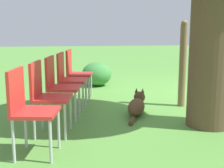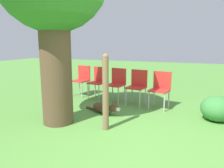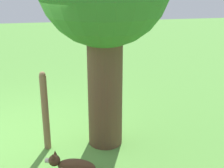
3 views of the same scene
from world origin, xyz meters
The scene contains 9 objects.
ground_plane centered at (0.00, 0.00, 0.00)m, with size 30.00×30.00×0.00m, color #56933D.
dog centered at (1.30, 0.94, 0.13)m, with size 0.44×0.99×0.34m.
fence_post centered at (0.48, 0.56, 0.71)m, with size 0.12×0.12×1.40m.
red_chair_0 centered at (2.21, -0.14, 0.52)m, with size 0.48×0.50×0.89m.
red_chair_1 centered at (2.33, 0.47, 0.52)m, with size 0.48×0.50×0.89m.
red_chair_2 centered at (2.45, 1.08, 0.52)m, with size 0.48×0.50×0.89m.
red_chair_3 centered at (2.57, 1.69, 0.52)m, with size 0.48×0.50×0.89m.
red_chair_4 centered at (2.69, 2.30, 0.52)m, with size 0.48×0.50×0.89m.
low_shrub centered at (1.74, -1.38, 0.26)m, with size 0.65×0.65×0.52m.
Camera 1 is at (2.22, 5.41, 1.31)m, focal length 50.00 mm.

